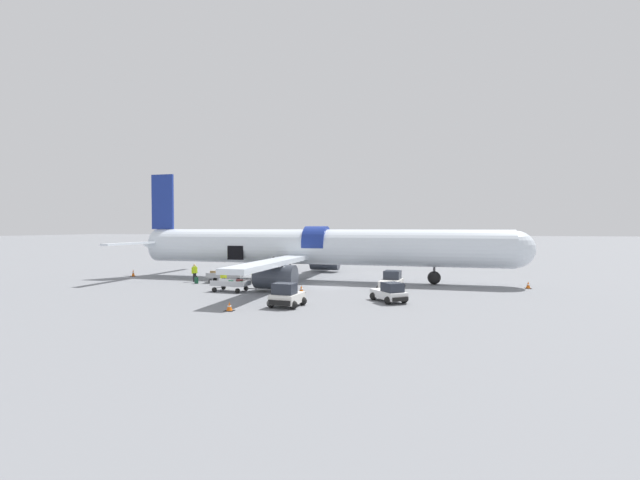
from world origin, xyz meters
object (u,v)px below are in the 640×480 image
object	(u,v)px
ground_crew_driver	(195,272)
suitcase_on_tarmac_spare	(196,280)
baggage_tug_mid	(390,293)
suitcase_on_tarmac_upright	(237,284)
baggage_cart_loading	(225,277)
ground_crew_loader_a	(224,277)
baggage_tug_rear	(392,282)
ground_crew_loader_b	(254,274)
baggage_tug_lead	(286,296)
baggage_cart_queued	(232,285)
airplane	(312,248)

from	to	relation	value
ground_crew_driver	suitcase_on_tarmac_spare	bearing A→B (deg)	-52.47
baggage_tug_mid	suitcase_on_tarmac_upright	size ratio (longest dim) A/B	4.96
baggage_cart_loading	ground_crew_loader_a	size ratio (longest dim) A/B	2.50
baggage_tug_rear	suitcase_on_tarmac_upright	distance (m)	13.61
ground_crew_loader_b	suitcase_on_tarmac_spare	bearing A→B (deg)	-166.34
suitcase_on_tarmac_upright	suitcase_on_tarmac_spare	xyz separation A→B (m)	(-4.56, 0.82, 0.05)
baggage_tug_lead	baggage_tug_mid	xyz separation A→B (m)	(6.44, 3.62, -0.07)
baggage_tug_rear	ground_crew_loader_b	bearing A→B (deg)	177.30
baggage_cart_loading	baggage_cart_queued	bearing A→B (deg)	-56.39
ground_crew_loader_a	ground_crew_loader_b	bearing A→B (deg)	59.27
airplane	suitcase_on_tarmac_spare	size ratio (longest dim) A/B	54.30
baggage_cart_loading	ground_crew_loader_b	distance (m)	3.03
baggage_cart_queued	ground_crew_loader_a	size ratio (longest dim) A/B	2.33
baggage_tug_mid	baggage_cart_queued	bearing A→B (deg)	172.96
airplane	suitcase_on_tarmac_upright	bearing A→B (deg)	-130.58
suitcase_on_tarmac_spare	ground_crew_loader_b	bearing A→B (deg)	13.66
ground_crew_loader_b	suitcase_on_tarmac_spare	xyz separation A→B (m)	(-5.24, -1.27, -0.64)
airplane	baggage_tug_rear	size ratio (longest dim) A/B	12.13
baggage_tug_lead	suitcase_on_tarmac_spare	world-z (taller)	baggage_tug_lead
baggage_tug_lead	airplane	bearing A→B (deg)	99.13
baggage_tug_rear	baggage_cart_loading	size ratio (longest dim) A/B	0.78
baggage_cart_queued	ground_crew_loader_b	world-z (taller)	ground_crew_loader_b
ground_crew_loader_b	suitcase_on_tarmac_upright	distance (m)	2.31
baggage_cart_loading	baggage_cart_queued	size ratio (longest dim) A/B	1.07
ground_crew_loader_a	ground_crew_driver	distance (m)	5.30
baggage_tug_lead	ground_crew_loader_b	xyz separation A→B (m)	(-6.84, 10.13, 0.27)
baggage_tug_rear	baggage_cart_queued	distance (m)	13.29
airplane	suitcase_on_tarmac_upright	size ratio (longest dim) A/B	62.83
airplane	baggage_tug_mid	world-z (taller)	airplane
ground_crew_driver	suitcase_on_tarmac_upright	xyz separation A→B (m)	(5.51, -2.05, -0.64)
airplane	baggage_tug_lead	size ratio (longest dim) A/B	15.60
ground_crew_loader_a	suitcase_on_tarmac_spare	size ratio (longest dim) A/B	2.30
baggage_tug_lead	suitcase_on_tarmac_upright	size ratio (longest dim) A/B	4.03
baggage_tug_mid	baggage_cart_queued	xyz separation A→B (m)	(-13.00, 1.61, -0.12)
baggage_cart_queued	ground_crew_loader_a	distance (m)	2.91
baggage_cart_queued	ground_crew_driver	size ratio (longest dim) A/B	2.29
baggage_tug_rear	suitcase_on_tarmac_spare	distance (m)	18.10
suitcase_on_tarmac_spare	suitcase_on_tarmac_upright	bearing A→B (deg)	-10.19
baggage_tug_lead	baggage_cart_loading	bearing A→B (deg)	134.10
baggage_tug_mid	ground_crew_loader_b	distance (m)	14.79
baggage_cart_queued	suitcase_on_tarmac_spare	size ratio (longest dim) A/B	5.36
airplane	ground_crew_loader_a	xyz separation A→B (m)	(-6.20, -6.78, -2.34)
ground_crew_driver	suitcase_on_tarmac_upright	bearing A→B (deg)	-20.44
baggage_tug_lead	suitcase_on_tarmac_spare	size ratio (longest dim) A/B	3.48
baggage_cart_loading	ground_crew_driver	xyz separation A→B (m)	(-3.19, -0.06, 0.37)
baggage_tug_rear	baggage_cart_loading	bearing A→B (deg)	177.75
baggage_cart_queued	ground_crew_loader_a	bearing A→B (deg)	131.74
airplane	baggage_cart_queued	size ratio (longest dim) A/B	10.14
baggage_tug_lead	baggage_tug_rear	size ratio (longest dim) A/B	0.78
baggage_tug_mid	baggage_cart_loading	xyz separation A→B (m)	(-16.27, 6.53, -0.08)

